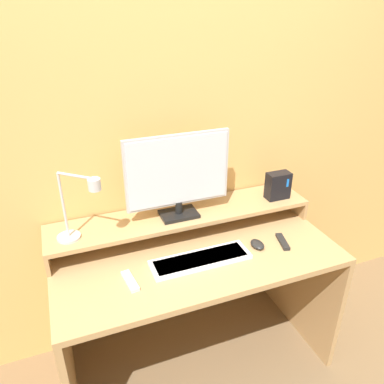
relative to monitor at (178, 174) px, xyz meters
name	(u,v)px	position (x,y,z in m)	size (l,w,h in m)	color
wall_back	(170,128)	(0.03, 0.19, 0.17)	(6.00, 0.05, 2.50)	#E5AD60
desk	(196,284)	(0.03, -0.18, -0.55)	(1.37, 0.66, 0.73)	tan
monitor_shelf	(183,216)	(0.03, 0.02, -0.25)	(1.37, 0.27, 0.12)	tan
monitor	(178,174)	(0.00, 0.00, 0.00)	(0.52, 0.13, 0.43)	black
desk_lamp	(79,208)	(-0.48, -0.06, -0.06)	(0.21, 0.20, 0.33)	silver
router_dock	(278,186)	(0.57, -0.01, -0.15)	(0.13, 0.07, 0.15)	black
keyboard	(201,259)	(0.02, -0.25, -0.34)	(0.48, 0.14, 0.02)	white
mouse	(257,244)	(0.33, -0.24, -0.33)	(0.06, 0.09, 0.03)	black
remote_control	(130,281)	(-0.32, -0.28, -0.34)	(0.05, 0.14, 0.02)	white
remote_secondary	(283,242)	(0.46, -0.26, -0.34)	(0.07, 0.14, 0.02)	black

